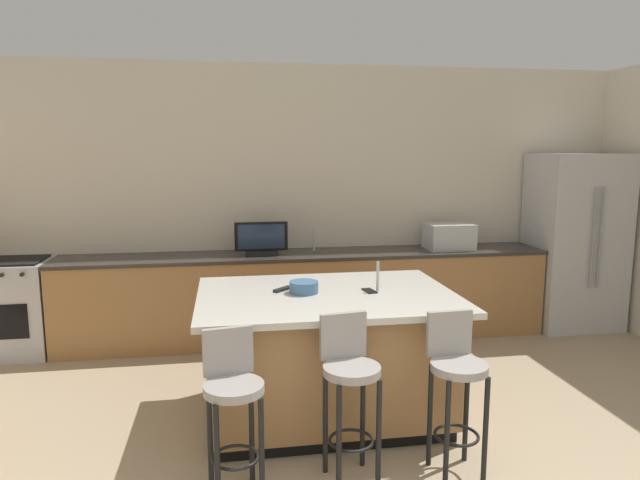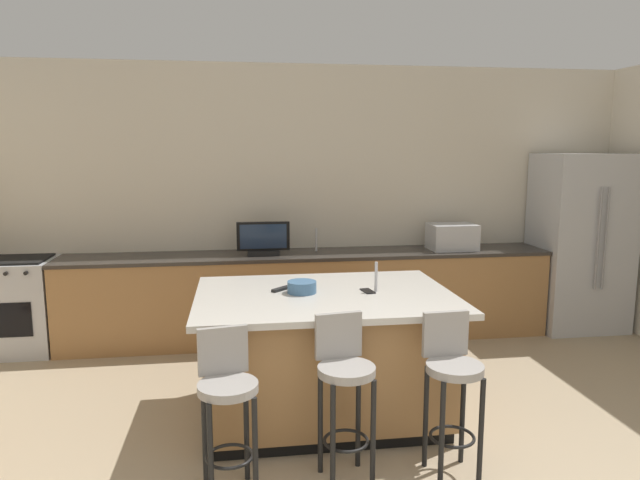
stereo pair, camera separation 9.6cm
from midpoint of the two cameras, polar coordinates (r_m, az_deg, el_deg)
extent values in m
cube|color=beige|center=(6.15, -1.59, 4.01)|extent=(7.34, 0.12, 2.83)
cube|color=#9E7042|center=(5.94, -1.74, -5.80)|extent=(4.97, 0.60, 0.87)
cube|color=#332D28|center=(5.83, -1.76, -1.49)|extent=(4.99, 0.62, 0.04)
cube|color=black|center=(4.42, 0.00, -16.58)|extent=(1.61, 1.08, 0.09)
cube|color=#9E7042|center=(4.25, 0.00, -11.17)|extent=(1.69, 1.16, 0.80)
cube|color=beige|center=(4.12, 0.00, -5.66)|extent=(1.85, 1.32, 0.04)
cube|color=#B7BABF|center=(6.83, 23.81, -0.13)|extent=(0.93, 0.69, 1.92)
cylinder|color=gray|center=(6.49, 25.37, 0.17)|extent=(0.02, 0.02, 1.05)
cylinder|color=gray|center=(6.53, 25.95, 0.19)|extent=(0.02, 0.02, 1.05)
cube|color=#B7BABF|center=(6.26, -29.20, -6.02)|extent=(0.78, 0.60, 0.91)
cube|color=black|center=(6.17, -29.53, -1.84)|extent=(0.70, 0.50, 0.02)
cylinder|color=black|center=(5.86, -29.73, -3.08)|extent=(0.04, 0.03, 0.04)
cylinder|color=black|center=(5.80, -28.14, -3.06)|extent=(0.04, 0.03, 0.04)
cube|color=#B7BABF|center=(6.19, 12.38, 0.36)|extent=(0.48, 0.36, 0.27)
cube|color=black|center=(5.74, -6.37, -1.29)|extent=(0.32, 0.16, 0.05)
cube|color=black|center=(5.71, -6.40, 0.38)|extent=(0.53, 0.05, 0.29)
cube|color=#1E2D47|center=(5.68, -6.39, 0.33)|extent=(0.46, 0.01, 0.24)
cylinder|color=#B2B2B7|center=(5.92, -1.07, 0.02)|extent=(0.02, 0.02, 0.24)
cylinder|color=#B2B2B7|center=(4.17, 5.16, -3.66)|extent=(0.02, 0.02, 0.22)
cylinder|color=gray|center=(3.30, -9.49, -14.45)|extent=(0.34, 0.34, 0.05)
cube|color=gray|center=(3.38, -10.03, -10.90)|extent=(0.29, 0.09, 0.28)
cylinder|color=black|center=(3.33, -11.14, -20.81)|extent=(0.03, 0.03, 0.63)
cylinder|color=black|center=(3.37, -6.74, -20.33)|extent=(0.03, 0.03, 0.63)
cylinder|color=black|center=(3.54, -11.78, -18.88)|extent=(0.03, 0.03, 0.63)
cylinder|color=black|center=(3.58, -7.68, -18.47)|extent=(0.03, 0.03, 0.63)
torus|color=black|center=(3.49, -9.30, -20.70)|extent=(0.28, 0.28, 0.02)
cylinder|color=gray|center=(3.40, 2.39, -12.93)|extent=(0.34, 0.34, 0.05)
cube|color=gray|center=(3.47, 1.54, -9.53)|extent=(0.29, 0.08, 0.28)
cylinder|color=black|center=(3.41, 1.06, -19.48)|extent=(0.03, 0.03, 0.66)
cylinder|color=black|center=(3.49, 5.08, -18.82)|extent=(0.03, 0.03, 0.66)
cylinder|color=black|center=(3.61, -0.27, -17.72)|extent=(0.03, 0.03, 0.66)
cylinder|color=black|center=(3.69, 3.53, -17.16)|extent=(0.03, 0.03, 0.66)
torus|color=black|center=(3.59, 2.34, -19.44)|extent=(0.28, 0.28, 0.02)
cylinder|color=gray|center=(3.55, 13.02, -12.33)|extent=(0.34, 0.34, 0.05)
cube|color=gray|center=(3.62, 12.09, -9.09)|extent=(0.29, 0.05, 0.28)
cylinder|color=black|center=(3.54, 11.82, -18.58)|extent=(0.03, 0.03, 0.66)
cylinder|color=black|center=(3.64, 15.51, -17.91)|extent=(0.03, 0.03, 0.66)
cylinder|color=black|center=(3.74, 10.21, -16.95)|extent=(0.03, 0.03, 0.66)
cylinder|color=black|center=(3.84, 13.73, -16.39)|extent=(0.03, 0.03, 0.66)
torus|color=black|center=(3.73, 12.77, -18.55)|extent=(0.28, 0.28, 0.02)
cylinder|color=#3F668C|center=(4.12, -2.30, -4.75)|extent=(0.21, 0.21, 0.09)
cube|color=black|center=(4.18, 4.32, -5.10)|extent=(0.09, 0.16, 0.01)
cube|color=black|center=(4.21, -4.42, -4.94)|extent=(0.15, 0.15, 0.02)
camera|label=1|loc=(0.05, -90.58, -0.09)|focal=31.90mm
camera|label=2|loc=(0.05, 89.42, 0.09)|focal=31.90mm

